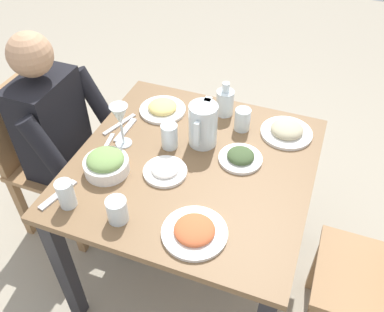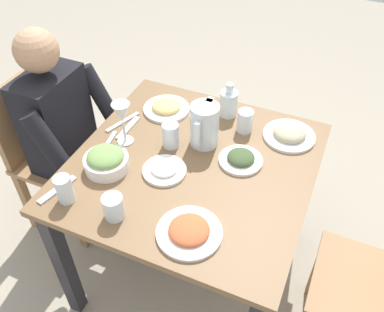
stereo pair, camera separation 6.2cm
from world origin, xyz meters
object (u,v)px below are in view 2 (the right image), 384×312
Objects in this scene: chair_near at (47,147)px; salad_bowl at (106,160)px; diner_near at (75,136)px; water_glass_center at (171,135)px; water_glass_near_right at (64,189)px; oil_carafe at (229,104)px; water_pitcher at (204,125)px; plate_yoghurt at (164,169)px; dining_table at (193,184)px; water_glass_far_left at (113,207)px; water_glass_far_right at (245,121)px; plate_rice_curry at (189,231)px; wine_glass at (122,115)px; plate_dolmas at (241,159)px; plate_fries at (166,107)px; plate_beans at (289,134)px.

chair_near is 4.88× the size of salad_bowl.
diner_near reaches higher than water_glass_center.
water_glass_near_right is 0.48m from water_glass_center.
oil_carafe is (-0.30, 0.66, 0.17)m from diner_near.
plate_yoghurt is at bearing -18.94° from water_pitcher.
dining_table is 0.18m from plate_yoghurt.
chair_near is 9.17× the size of water_glass_far_left.
water_glass_far_right is at bearing 143.76° from water_glass_near_right.
dining_table is 0.37m from plate_rice_curry.
water_glass_near_right is at bearing -88.77° from water_glass_far_left.
chair_near is 4.97× the size of plate_yoghurt.
water_glass_far_right is (-0.61, -0.00, 0.04)m from plate_rice_curry.
water_glass_center is (-0.00, 0.52, 0.17)m from diner_near.
water_glass_center is at bearing -26.16° from oil_carafe.
water_glass_far_left is 0.42m from wine_glass.
plate_dolmas is at bearing 116.52° from dining_table.
plate_rice_curry is 0.70m from oil_carafe.
water_pitcher reaches higher than chair_near.
diner_near is 0.60m from plate_yoghurt.
plate_rice_curry is 0.47m from water_glass_center.
salad_bowl is (0.22, 0.34, 0.16)m from diner_near.
chair_near is at bearing -130.37° from water_glass_near_right.
water_glass_near_right is (0.43, 0.50, 0.32)m from chair_near.
plate_yoghurt is 0.47m from oil_carafe.
salad_bowl is at bearing -6.12° from plate_fries.
plate_rice_curry is (0.39, 0.98, 0.28)m from chair_near.
wine_glass is (0.31, -0.64, 0.12)m from plate_beans.
plate_dolmas is (-0.41, 0.05, 0.00)m from plate_rice_curry.
diner_near is 0.55m from water_glass_near_right.
oil_carafe is (-0.69, -0.11, 0.04)m from plate_rice_curry.
plate_yoghurt is at bearing -138.27° from plate_rice_curry.
diner_near is 0.83m from plate_dolmas.
plate_fries is at bearing -170.37° from water_glass_far_left.
plate_yoghurt is (-0.07, 0.22, -0.03)m from salad_bowl.
water_pitcher reaches higher than water_glass_far_right.
water_glass_near_right reaches higher than plate_beans.
water_glass_center is (0.02, -0.30, 0.04)m from plate_dolmas.
water_glass_near_right is at bearing -44.51° from plate_beans.
plate_yoghurt is (0.15, 0.56, 0.13)m from diner_near.
diner_near reaches higher than oil_carafe.
plate_fries is at bearing -89.41° from water_glass_far_right.
water_glass_near_right reaches higher than plate_yoghurt.
wine_glass is at bearing -81.23° from plate_dolmas.
plate_beans is 2.01× the size of water_glass_near_right.
plate_rice_curry is 2.07× the size of water_glass_center.
plate_fries is 0.30m from wine_glass.
water_glass_far_left is 0.42m from water_glass_center.
wine_glass is at bearing 84.40° from chair_near.
water_glass_far_left is (0.36, -0.15, 0.17)m from dining_table.
chair_near is 0.66m from salad_bowl.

